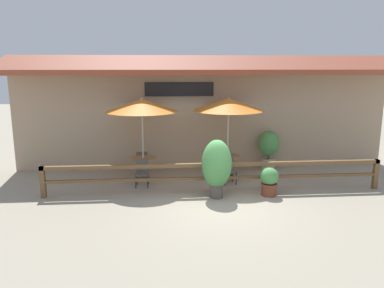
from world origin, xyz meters
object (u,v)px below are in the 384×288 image
Objects in this scene: potted_plant_broad_leaf at (269,181)px; potted_plant_small_flowering at (217,166)px; chair_near_wallside at (142,161)px; chair_middle_streetside at (229,169)px; potted_plant_corner_fern at (269,147)px; patio_umbrella_middle at (228,104)px; chair_middle_wallside at (225,159)px; dining_table_near at (143,162)px; patio_umbrella_near at (142,105)px; chair_near_streetside at (142,172)px; dining_table_middle at (227,160)px.

potted_plant_small_flowering is at bearing -178.32° from potted_plant_broad_leaf.
chair_near_wallside and chair_middle_streetside have the same top height.
chair_middle_streetside is 2.40m from potted_plant_corner_fern.
chair_middle_streetside is 1.56m from potted_plant_small_flowering.
patio_umbrella_middle is 2.20m from chair_middle_wallside.
patio_umbrella_middle is (2.99, -0.64, 2.09)m from chair_near_wallside.
chair_middle_streetside is (2.84, -0.62, -0.14)m from dining_table_near.
chair_near_wallside is (-0.08, 0.70, -2.09)m from patio_umbrella_near.
chair_near_streetside is at bearing 150.49° from potted_plant_small_flowering.
patio_umbrella_near reaches higher than chair_near_wallside.
potted_plant_corner_fern reaches higher than chair_near_wallside.
potted_plant_corner_fern is (2.39, 2.90, -0.11)m from potted_plant_small_flowering.
patio_umbrella_near is at bearing 90.94° from chair_near_streetside.
patio_umbrella_middle is 3.32× the size of chair_middle_streetside.
patio_umbrella_middle is 2.56m from potted_plant_corner_fern.
dining_table_near is 1.05× the size of chair_near_wallside.
dining_table_near is at bearing 153.33° from potted_plant_broad_leaf.
chair_near_wallside is 0.30× the size of patio_umbrella_middle.
dining_table_middle is at bearing 16.53° from chair_near_streetside.
patio_umbrella_middle is 1.61× the size of potted_plant_small_flowering.
potted_plant_corner_fern reaches higher than chair_middle_wallside.
potted_plant_broad_leaf is (3.84, -1.93, -2.11)m from patio_umbrella_near.
chair_near_wallside is at bearing 148.90° from chair_middle_streetside.
potted_plant_corner_fern reaches higher than chair_middle_streetside.
chair_near_streetside is 2.63m from potted_plant_small_flowering.
potted_plant_small_flowering reaches higher than chair_near_wallside.
potted_plant_small_flowering reaches higher than chair_middle_streetside.
chair_middle_streetside is at bearing -96.28° from patio_umbrella_middle.
dining_table_middle is at bearing -153.18° from potted_plant_corner_fern.
dining_table_middle is 0.51× the size of potted_plant_small_flowering.
chair_near_streetside is 4.04m from potted_plant_broad_leaf.
dining_table_near is at bearing 180.00° from patio_umbrella_near.
chair_middle_wallside is 0.98× the size of potted_plant_broad_leaf.
chair_near_streetside is at bearing 91.66° from chair_near_wallside.
potted_plant_small_flowering reaches higher than potted_plant_corner_fern.
patio_umbrella_near is 3.15× the size of dining_table_near.
dining_table_middle is (2.91, 0.06, -1.95)m from patio_umbrella_near.
chair_near_wallside is 1.00× the size of chair_middle_wallside.
dining_table_middle is at bearing 1.18° from patio_umbrella_near.
potted_plant_corner_fern is at bearing 26.82° from dining_table_middle.
dining_table_near is at bearing -178.82° from dining_table_middle.
potted_plant_corner_fern is (1.69, 0.18, 0.39)m from chair_middle_wallside.
chair_near_streetside reaches higher than dining_table_near.
dining_table_middle is 1.05× the size of chair_middle_wallside.
chair_middle_wallside is at bearing 108.67° from potted_plant_broad_leaf.
potted_plant_small_flowering is (2.25, -1.27, 0.50)m from chair_near_streetside.
chair_near_wallside is at bearing 167.86° from dining_table_middle.
chair_near_wallside is at bearing 94.56° from chair_near_streetside.
patio_umbrella_near is 1.95m from dining_table_near.
patio_umbrella_near is at bearing -168.69° from potted_plant_corner_fern.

